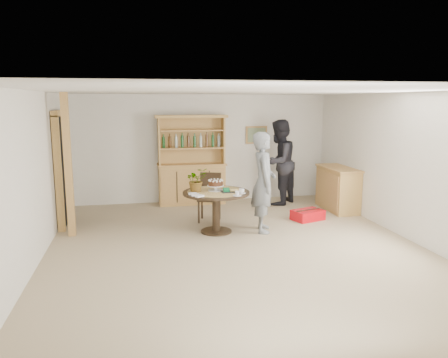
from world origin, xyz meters
TOP-DOWN VIEW (x-y plane):
  - ground at (0.00, 0.00)m, footprint 7.00×7.00m
  - room_shell at (0.00, 0.01)m, footprint 6.04×7.04m
  - doorway at (-2.93, 2.00)m, footprint 0.13×1.10m
  - pine_post at (-2.70, 1.20)m, footprint 0.12×0.12m
  - hutch at (-0.30, 3.24)m, footprint 1.62×0.54m
  - sideboard at (2.74, 2.00)m, footprint 0.54×1.26m
  - dining_table at (-0.16, 0.90)m, footprint 1.20×1.20m
  - dining_chair at (-0.14, 1.72)m, footprint 0.53×0.53m
  - birthday_cake at (-0.16, 0.95)m, footprint 0.30×0.30m
  - flower_vase at (-0.51, 0.95)m, footprint 0.47×0.44m
  - gift_tray at (0.05, 0.77)m, footprint 0.30×0.20m
  - coffee_cup_a at (0.24, 0.62)m, footprint 0.15×0.15m
  - coffee_cup_b at (0.12, 0.45)m, footprint 0.15×0.15m
  - napkins at (-0.57, 0.58)m, footprint 0.24×0.33m
  - teen_boy at (0.69, 0.80)m, footprint 0.56×0.74m
  - adult_person at (1.64, 2.78)m, footprint 1.19×1.19m
  - red_suitcase at (1.79, 1.34)m, footprint 0.70×0.57m

SIDE VIEW (x-z plane):
  - ground at x=0.00m, z-range 0.00..0.00m
  - red_suitcase at x=1.79m, z-range 0.00..0.21m
  - sideboard at x=2.74m, z-range 0.00..0.94m
  - dining_chair at x=-0.14m, z-range 0.06..1.01m
  - dining_table at x=-0.16m, z-range 0.22..0.98m
  - hutch at x=-0.30m, z-range -0.33..1.71m
  - napkins at x=-0.57m, z-range 0.76..0.79m
  - gift_tray at x=0.05m, z-range 0.75..0.83m
  - coffee_cup_b at x=0.12m, z-range 0.75..0.84m
  - coffee_cup_a at x=0.24m, z-range 0.76..0.84m
  - birthday_cake at x=-0.16m, z-range 0.78..0.98m
  - teen_boy at x=0.69m, z-range 0.00..1.81m
  - flower_vase at x=-0.51m, z-range 0.76..1.18m
  - adult_person at x=1.64m, z-range 0.00..1.94m
  - doorway at x=-2.93m, z-range 0.02..2.20m
  - pine_post at x=-2.70m, z-range 0.00..2.50m
  - room_shell at x=0.00m, z-range 0.48..3.00m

